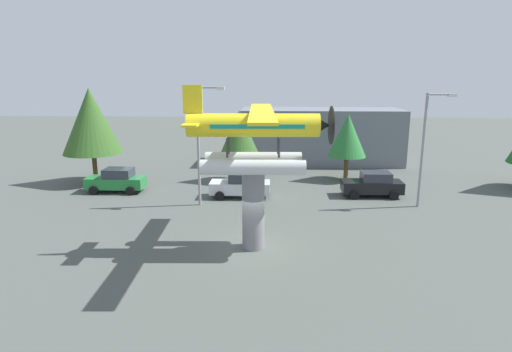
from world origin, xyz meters
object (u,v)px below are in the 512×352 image
object	(u,v)px
car_mid_silver	(241,185)
tree_west	(91,121)
streetlight_secondary	(427,142)
tree_east	(239,132)
tree_center_back	(348,136)
car_far_black	(373,184)
car_near_green	(117,180)
display_pedestal	(253,210)
streetlight_primary	(201,137)
floatplane_monument	(256,135)
storefront_building	(320,136)

from	to	relation	value
car_mid_silver	tree_west	bearing A→B (deg)	-17.30
tree_west	streetlight_secondary	bearing A→B (deg)	-12.77
tree_east	tree_center_back	size ratio (longest dim) A/B	1.06
car_far_black	streetlight_secondary	world-z (taller)	streetlight_secondary
streetlight_secondary	tree_east	distance (m)	14.15
car_near_green	streetlight_secondary	xyz separation A→B (m)	(21.27, -2.72, 3.42)
tree_west	tree_center_back	size ratio (longest dim) A/B	1.39
car_mid_silver	tree_east	world-z (taller)	tree_east
car_near_green	streetlight_secondary	distance (m)	21.72
car_far_black	tree_east	world-z (taller)	tree_east
display_pedestal	streetlight_primary	distance (m)	8.44
streetlight_primary	streetlight_secondary	bearing A→B (deg)	1.07
floatplane_monument	car_near_green	world-z (taller)	floatplane_monument
display_pedestal	streetlight_secondary	xyz separation A→B (m)	(10.66, 7.41, 2.32)
car_near_green	tree_west	xyz separation A→B (m)	(-2.72, 2.71, 4.05)
car_near_green	tree_west	size ratio (longest dim) A/B	0.56
car_mid_silver	streetlight_secondary	world-z (taller)	streetlight_secondary
car_near_green	car_far_black	distance (m)	18.61
car_far_black	display_pedestal	bearing A→B (deg)	50.70
car_near_green	tree_west	bearing A→B (deg)	-44.96
car_far_black	tree_east	xyz separation A→B (m)	(-9.82, 4.28, 3.09)
display_pedestal	streetlight_secondary	world-z (taller)	streetlight_secondary
streetlight_secondary	tree_center_back	size ratio (longest dim) A/B	1.36
floatplane_monument	car_far_black	distance (m)	13.40
streetlight_primary	streetlight_secondary	xyz separation A→B (m)	(14.38, 0.27, -0.21)
floatplane_monument	streetlight_primary	distance (m)	8.18
floatplane_monument	tree_east	bearing A→B (deg)	95.71
display_pedestal	tree_west	size ratio (longest dim) A/B	0.53
streetlight_primary	tree_center_back	world-z (taller)	streetlight_primary
streetlight_secondary	storefront_building	xyz separation A→B (m)	(-5.19, 14.59, -1.67)
floatplane_monument	streetlight_secondary	size ratio (longest dim) A/B	1.42
car_far_black	tree_center_back	bearing A→B (deg)	-77.37
storefront_building	display_pedestal	bearing A→B (deg)	-103.97
display_pedestal	streetlight_primary	bearing A→B (deg)	117.49
floatplane_monument	streetlight_secondary	world-z (taller)	floatplane_monument
display_pedestal	streetlight_primary	size ratio (longest dim) A/B	0.51
tree_west	car_far_black	bearing A→B (deg)	-8.22
car_mid_silver	tree_west	distance (m)	13.20
display_pedestal	streetlight_secondary	size ratio (longest dim) A/B	0.54
tree_east	storefront_building	bearing A→B (deg)	47.44
streetlight_primary	tree_center_back	xyz separation A→B (m)	(10.60, 7.56, -0.86)
streetlight_secondary	tree_center_back	bearing A→B (deg)	117.38
storefront_building	tree_east	size ratio (longest dim) A/B	2.69
tree_east	car_far_black	bearing A→B (deg)	-23.54
streetlight_secondary	tree_east	xyz separation A→B (m)	(-12.50, 6.63, -0.33)
streetlight_primary	storefront_building	world-z (taller)	streetlight_primary
tree_center_back	tree_east	bearing A→B (deg)	-175.68
car_near_green	car_mid_silver	world-z (taller)	same
car_far_black	tree_center_back	distance (m)	5.77
car_near_green	tree_east	distance (m)	10.09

